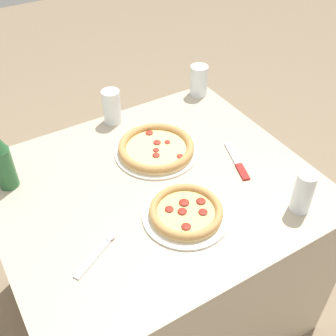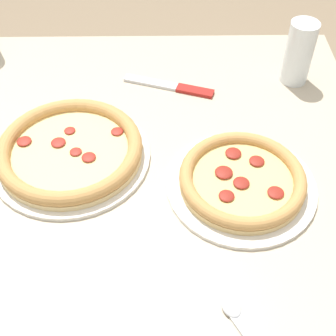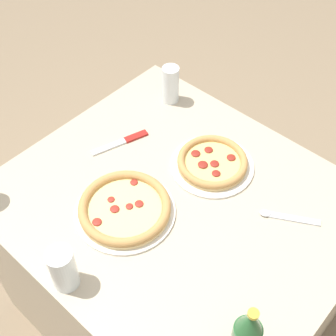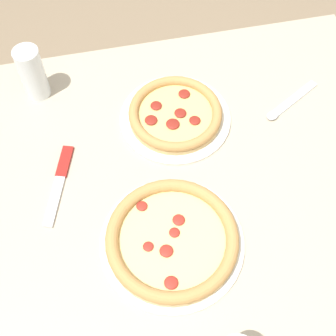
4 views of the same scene
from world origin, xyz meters
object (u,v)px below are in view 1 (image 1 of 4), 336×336
object	(u,v)px
glass_cola	(303,194)
knife	(237,162)
pizza_salami	(156,148)
beer_bottle	(2,160)
spoon	(99,250)
pizza_pepperoni	(186,212)
glass_mango_juice	(199,81)
glass_orange_juice	(112,108)

from	to	relation	value
glass_cola	knife	distance (m)	0.28
pizza_salami	beer_bottle	bearing A→B (deg)	167.96
spoon	pizza_salami	bearing A→B (deg)	39.83
knife	spoon	distance (m)	0.59
pizza_pepperoni	glass_cola	xyz separation A→B (m)	(0.32, -0.16, 0.05)
pizza_salami	glass_mango_juice	bearing A→B (deg)	35.77
spoon	beer_bottle	bearing A→B (deg)	109.30
pizza_salami	glass_orange_juice	bearing A→B (deg)	100.40
glass_mango_juice	glass_cola	world-z (taller)	glass_cola
pizza_salami	knife	xyz separation A→B (m)	(0.22, -0.20, -0.02)
glass_mango_juice	beer_bottle	size ratio (longest dim) A/B	0.57
pizza_pepperoni	knife	distance (m)	0.32
pizza_pepperoni	glass_orange_juice	size ratio (longest dim) A/B	1.97
glass_orange_juice	beer_bottle	world-z (taller)	beer_bottle
pizza_salami	glass_cola	distance (m)	0.54
pizza_pepperoni	glass_cola	distance (m)	0.36
pizza_pepperoni	knife	size ratio (longest dim) A/B	1.33
pizza_pepperoni	pizza_salami	distance (m)	0.33
pizza_salami	spoon	bearing A→B (deg)	-140.17
glass_cola	knife	size ratio (longest dim) A/B	0.70
beer_bottle	spoon	size ratio (longest dim) A/B	1.39
glass_mango_juice	knife	size ratio (longest dim) A/B	0.65
glass_mango_juice	knife	distance (m)	0.49
pizza_pepperoni	glass_orange_juice	distance (m)	0.58
glass_cola	glass_mango_juice	bearing A→B (deg)	80.89
knife	spoon	size ratio (longest dim) A/B	1.22
pizza_salami	glass_cola	size ratio (longest dim) A/B	2.12
glass_orange_juice	glass_cola	size ratio (longest dim) A/B	0.97
pizza_salami	beer_bottle	size ratio (longest dim) A/B	1.31
pizza_salami	glass_orange_juice	xyz separation A→B (m)	(-0.05, 0.26, 0.04)
pizza_pepperoni	beer_bottle	distance (m)	0.61
glass_mango_juice	glass_cola	xyz separation A→B (m)	(-0.12, -0.74, 0.00)
pizza_pepperoni	glass_orange_juice	xyz separation A→B (m)	(0.03, 0.58, 0.05)
pizza_salami	knife	distance (m)	0.30
beer_bottle	spoon	bearing A→B (deg)	-70.70
pizza_salami	knife	size ratio (longest dim) A/B	1.48
pizza_pepperoni	knife	world-z (taller)	pizza_pepperoni
pizza_pepperoni	beer_bottle	xyz separation A→B (m)	(-0.43, 0.43, 0.09)
glass_cola	spoon	distance (m)	0.63
glass_cola	beer_bottle	world-z (taller)	beer_bottle
glass_cola	spoon	world-z (taller)	glass_cola
glass_orange_juice	pizza_pepperoni	bearing A→B (deg)	-92.91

